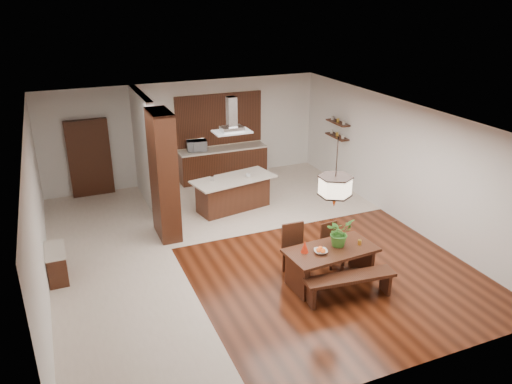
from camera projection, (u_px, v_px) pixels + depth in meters
name	position (u px, v px, depth m)	size (l,w,h in m)	color
room_shell	(243.00, 157.00, 10.20)	(9.00, 9.04, 2.92)	#351509
tile_hallway	(116.00, 272.00, 9.99)	(2.50, 9.00, 0.01)	beige
tile_kitchen	(253.00, 197.00, 13.56)	(5.50, 4.00, 0.01)	beige
soffit_band	(242.00, 118.00, 9.89)	(8.00, 9.00, 0.02)	#37170D
partition_pier	(164.00, 176.00, 10.96)	(0.45, 1.00, 2.90)	black
partition_stub	(145.00, 150.00, 12.75)	(0.18, 2.40, 2.90)	silver
hallway_console	(57.00, 264.00, 9.67)	(0.37, 0.88, 0.63)	black
hallway_doorway	(90.00, 158.00, 13.37)	(1.10, 0.20, 2.10)	black
rear_counter	(223.00, 163.00, 14.74)	(2.60, 0.62, 0.95)	black
kitchen_window	(219.00, 119.00, 14.49)	(2.60, 0.08, 1.50)	#A66B31
shelf_lower	(337.00, 137.00, 14.06)	(0.26, 0.90, 0.04)	black
shelf_upper	(338.00, 123.00, 13.91)	(0.26, 0.90, 0.04)	black
dining_table	(330.00, 258.00, 9.46)	(1.78, 0.98, 0.72)	black
dining_bench	(349.00, 287.00, 9.05)	(1.70, 0.37, 0.48)	black
dining_chair_left	(297.00, 251.00, 9.72)	(0.46, 0.46, 1.04)	black
dining_chair_right	(333.00, 245.00, 10.11)	(0.39, 0.39, 0.88)	black
pendant_lantern	(336.00, 173.00, 8.81)	(0.64, 0.64, 1.31)	#FBE3C0
foliage_plant	(339.00, 232.00, 9.42)	(0.50, 0.43, 0.55)	#397727
fruit_bowl	(321.00, 251.00, 9.24)	(0.25, 0.25, 0.06)	#BEB1A6
napkin_cone	(305.00, 247.00, 9.23)	(0.15, 0.15, 0.23)	red
gold_ornament	(360.00, 242.00, 9.53)	(0.07, 0.07, 0.10)	gold
kitchen_island	(233.00, 193.00, 12.69)	(2.22, 1.28, 0.86)	black
range_hood	(232.00, 115.00, 11.93)	(0.90, 0.55, 0.87)	silver
island_cup	(248.00, 176.00, 12.54)	(0.12, 0.12, 0.09)	silver
microwave	(197.00, 146.00, 14.26)	(0.56, 0.38, 0.31)	silver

